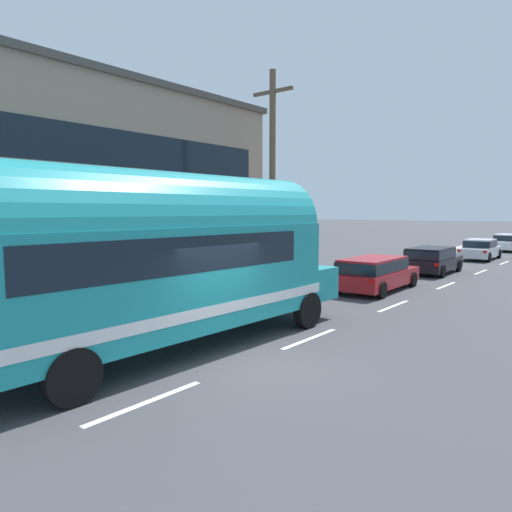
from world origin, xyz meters
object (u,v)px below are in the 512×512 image
Objects in this scene: utility_pole at (272,180)px; car_lead at (375,272)px; car_second at (432,259)px; car_fourth at (509,242)px; painted_bus at (150,254)px; car_third at (480,248)px.

utility_pole is 1.74× the size of car_lead.
car_fourth is at bearing 89.54° from car_second.
utility_pole is 1.90× the size of car_second.
painted_bus is at bearing -90.34° from car_second.
car_second and car_fourth have the same top height.
car_second is at bearing 89.66° from painted_bus.
utility_pole is 1.83× the size of car_third.
painted_bus is 35.80m from car_fourth.
car_third is (0.11, 9.16, -0.05)m from car_second.
utility_pole is 10.99m from car_second.
car_fourth is at bearing 89.81° from car_third.
car_lead is 1.09× the size of car_second.
car_second is at bearing 74.47° from utility_pole.
car_third is 0.99× the size of car_fourth.
utility_pole is 19.71m from car_third.
car_second and car_third have the same top height.
painted_bus is 27.12m from car_third.
car_lead is at bearing -89.91° from car_second.
car_second is at bearing -90.71° from car_third.
painted_bus is (2.67, -7.92, -2.12)m from utility_pole.
car_third is (0.10, 15.91, -0.05)m from car_lead.
utility_pole reaches higher than car_third.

